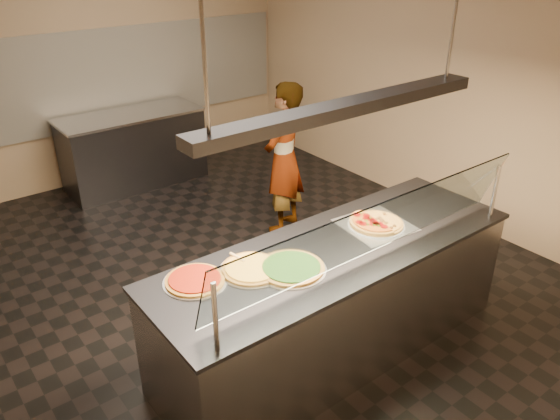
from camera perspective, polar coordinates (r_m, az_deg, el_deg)
ground at (r=5.41m, az=-3.58°, el=-6.03°), size 5.00×6.00×0.02m
wall_back at (r=7.38m, az=-17.70°, el=14.61°), size 5.00×0.02×3.00m
wall_right at (r=6.44m, az=15.29°, el=13.23°), size 0.02×6.00×3.00m
tile_band at (r=7.40m, az=-17.39°, el=13.07°), size 4.90×0.02×1.20m
serving_counter at (r=4.19m, az=5.78°, el=-9.27°), size 2.86×0.94×0.93m
sneeze_guard at (r=3.58m, az=10.06°, el=-1.95°), size 2.62×0.18×0.54m
perforated_tray at (r=4.25m, az=9.94°, el=-1.50°), size 0.54×0.54×0.01m
half_pizza_pepperoni at (r=4.17m, az=9.05°, el=-1.55°), size 0.25×0.43×0.05m
half_pizza_sausage at (r=4.30m, az=10.88°, el=-0.91°), size 0.25×0.43×0.04m
pizza_spinach at (r=3.65m, az=1.12°, el=-6.02°), size 0.48×0.48×0.03m
pizza_cheese at (r=3.65m, az=-3.01°, el=-6.09°), size 0.43×0.43×0.03m
pizza_tomato at (r=3.58m, az=-8.91°, el=-7.23°), size 0.41×0.41×0.03m
pizza_spatula at (r=3.74m, az=-3.61°, el=-5.00°), size 0.20×0.23×0.02m
prep_table at (r=7.25m, az=-15.05°, el=6.19°), size 1.76×0.74×0.93m
worker at (r=5.74m, az=0.41°, el=5.36°), size 0.70×0.60×1.63m
heat_lamp_housing at (r=3.52m, az=6.90°, el=10.57°), size 2.30×0.18×0.08m
lamp_rod_left at (r=2.81m, az=-8.08°, el=17.70°), size 0.02×0.02×1.01m
lamp_rod_right at (r=4.17m, az=17.94°, el=19.75°), size 0.02×0.02×1.01m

